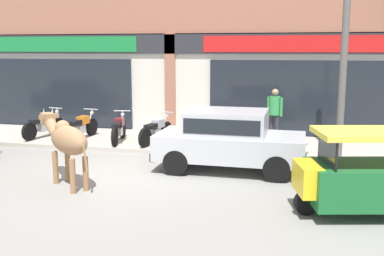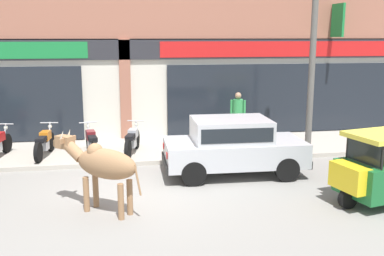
% 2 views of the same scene
% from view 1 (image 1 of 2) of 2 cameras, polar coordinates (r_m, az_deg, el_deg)
% --- Properties ---
extents(ground_plane, '(90.00, 90.00, 0.00)m').
position_cam_1_polar(ground_plane, '(10.66, -10.04, -5.93)').
color(ground_plane, gray).
extents(sidewalk, '(19.00, 3.01, 0.12)m').
position_cam_1_polar(sidewalk, '(14.04, -4.31, -1.66)').
color(sidewalk, '#A8A093').
rests_on(sidewalk, ground).
extents(shop_building, '(23.00, 1.40, 9.25)m').
position_cam_1_polar(shop_building, '(15.51, -2.58, 15.62)').
color(shop_building, '#9E604C').
rests_on(shop_building, ground).
extents(cow, '(1.81, 1.52, 1.61)m').
position_cam_1_polar(cow, '(9.85, -15.62, -1.48)').
color(cow, '#936B47').
rests_on(cow, ground).
extents(car_0, '(3.65, 1.69, 1.46)m').
position_cam_1_polar(car_0, '(10.79, 4.69, -1.18)').
color(car_0, black).
rests_on(car_0, ground).
extents(auto_rickshaw, '(2.13, 1.51, 1.52)m').
position_cam_1_polar(auto_rickshaw, '(8.42, 19.91, -6.07)').
color(auto_rickshaw, black).
rests_on(auto_rickshaw, ground).
extents(motorcycle_0, '(0.63, 1.79, 0.88)m').
position_cam_1_polar(motorcycle_0, '(14.99, -18.33, 0.35)').
color(motorcycle_0, black).
rests_on(motorcycle_0, sidewalk).
extents(motorcycle_1, '(0.55, 1.81, 0.88)m').
position_cam_1_polar(motorcycle_1, '(14.36, -13.94, 0.15)').
color(motorcycle_1, black).
rests_on(motorcycle_1, sidewalk).
extents(motorcycle_2, '(0.58, 1.80, 0.88)m').
position_cam_1_polar(motorcycle_2, '(13.71, -9.28, -0.14)').
color(motorcycle_2, black).
rests_on(motorcycle_2, sidewalk).
extents(motorcycle_3, '(0.68, 1.78, 0.88)m').
position_cam_1_polar(motorcycle_3, '(13.36, -4.60, -0.31)').
color(motorcycle_3, black).
rests_on(motorcycle_3, sidewalk).
extents(pedestrian, '(0.47, 0.32, 1.60)m').
position_cam_1_polar(pedestrian, '(13.68, 10.46, 2.34)').
color(pedestrian, '#2D2D33').
rests_on(pedestrian, sidewalk).
extents(utility_pole, '(0.18, 0.18, 6.40)m').
position_cam_1_polar(utility_pole, '(12.03, 18.90, 11.50)').
color(utility_pole, '#595651').
rests_on(utility_pole, sidewalk).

